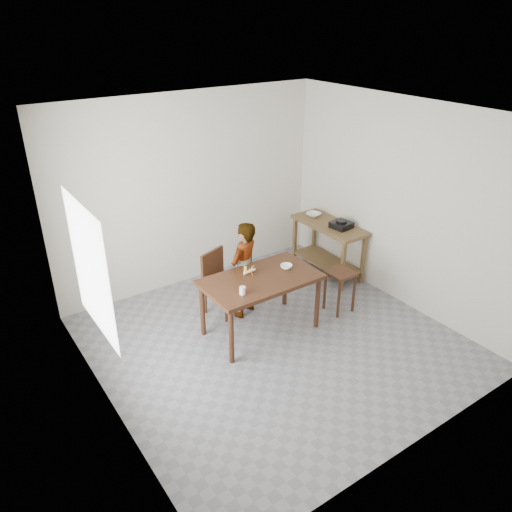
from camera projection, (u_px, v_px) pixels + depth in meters
floor at (275, 343)px, 6.06m from camera, size 4.00×4.00×0.04m
ceiling at (279, 113)px, 4.84m from camera, size 4.00×4.00×0.04m
wall_back at (190, 191)px, 6.94m from camera, size 4.00×0.04×2.70m
wall_front at (429, 328)px, 3.96m from camera, size 4.00×0.04×2.70m
wall_left at (94, 295)px, 4.42m from camera, size 0.04×4.00×2.70m
wall_right at (401, 204)px, 6.47m from camera, size 0.04×4.00×2.70m
window_pane at (90, 269)px, 4.53m from camera, size 0.02×1.10×1.30m
dining_table at (261, 305)px, 6.10m from camera, size 1.40×0.80×0.75m
prep_counter at (328, 248)px, 7.48m from camera, size 0.50×1.20×0.80m
child at (244, 270)px, 6.34m from camera, size 0.56×0.47×1.29m
dining_chair at (224, 284)px, 6.47m from camera, size 0.52×0.52×0.84m
stool at (339, 291)px, 6.57m from camera, size 0.33×0.33×0.57m
glass_tumbler at (242, 290)px, 5.58m from camera, size 0.09×0.09×0.09m
small_bowl at (286, 267)px, 6.14m from camera, size 0.19×0.19×0.05m
banana at (249, 271)px, 6.02m from camera, size 0.18×0.13×0.06m
serving_bowl at (313, 215)px, 7.55m from camera, size 0.27×0.27×0.05m
gas_burner at (341, 225)px, 7.15m from camera, size 0.29×0.29×0.09m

